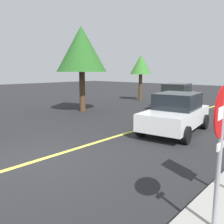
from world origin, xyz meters
TOP-DOWN VIEW (x-y plane):
  - ground_plane at (0.00, 0.00)m, footprint 80.00×80.00m
  - lane_marking_centre at (3.00, 0.00)m, footprint 28.00×0.16m
  - stop_sign at (0.24, -4.82)m, footprint 0.76×0.07m
  - car_white_near_curb at (5.64, -1.38)m, footprint 4.12×2.41m
  - car_yellow_approaching at (11.92, 1.87)m, footprint 4.55×2.53m
  - tree_left_verge at (13.54, 6.08)m, footprint 1.83×1.83m
  - tree_right_verge at (6.44, 5.47)m, footprint 3.09×3.09m

SIDE VIEW (x-z plane):
  - ground_plane at x=0.00m, z-range 0.00..0.00m
  - lane_marking_centre at x=3.00m, z-range 0.00..0.01m
  - car_white_near_curb at x=5.64m, z-range 0.00..1.63m
  - car_yellow_approaching at x=11.92m, z-range 0.00..1.66m
  - stop_sign at x=0.24m, z-range 0.43..2.77m
  - tree_left_verge at x=13.54m, z-range 1.07..4.95m
  - tree_right_verge at x=6.44m, z-range 1.21..6.44m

